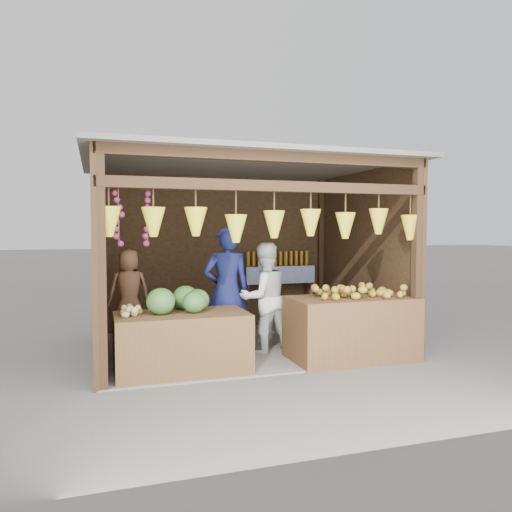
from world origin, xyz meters
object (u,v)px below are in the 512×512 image
at_px(man_standing, 227,291).
at_px(counter_right, 351,328).
at_px(woman_standing, 264,298).
at_px(vendor_seated, 129,290).
at_px(counter_left, 182,343).

bearing_deg(man_standing, counter_right, 159.16).
height_order(counter_right, woman_standing, woman_standing).
xyz_separation_m(counter_right, woman_standing, (-0.97, 0.70, 0.35)).
xyz_separation_m(man_standing, vendor_seated, (-1.25, 0.54, -0.00)).
relative_size(counter_left, woman_standing, 1.02).
height_order(counter_left, man_standing, man_standing).
bearing_deg(man_standing, vendor_seated, -18.46).
relative_size(counter_right, man_standing, 0.93).
bearing_deg(counter_right, vendor_seated, 155.44).
xyz_separation_m(counter_right, vendor_seated, (-2.74, 1.25, 0.46)).
height_order(counter_left, vendor_seated, vendor_seated).
distance_m(counter_left, man_standing, 1.09).
bearing_deg(woman_standing, man_standing, -10.84).
bearing_deg(counter_right, woman_standing, 144.15).
relative_size(man_standing, woman_standing, 1.14).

